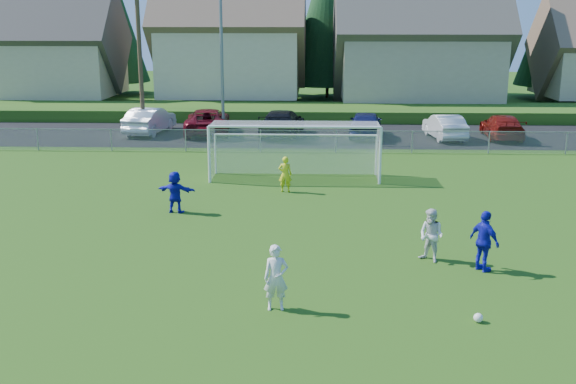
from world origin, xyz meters
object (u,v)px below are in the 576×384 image
goalkeeper (285,174)px  player_white_b (431,236)px  player_white_a (276,278)px  car_g (502,127)px  car_e (366,124)px  soccer_goal (295,142)px  soccer_ball (478,318)px  car_c (208,121)px  car_d (282,123)px  player_blue_a (484,241)px  car_f (445,127)px  car_b (150,120)px  player_blue_b (175,192)px

goalkeeper → player_white_b: bearing=120.9°
player_white_a → car_g: size_ratio=0.34×
car_e → soccer_goal: (-3.91, -10.80, 0.83)m
soccer_ball → car_c: 28.22m
car_c → car_d: bearing=167.7°
player_white_b → car_e: (-0.33, 21.35, 0.01)m
soccer_goal → player_white_b: bearing=-68.1°
car_g → car_d: bearing=1.9°
soccer_goal → car_g: bearing=41.8°
soccer_ball → soccer_goal: bearing=107.8°
player_white_a → car_e: 25.18m
player_white_b → player_blue_a: (1.34, -0.71, 0.08)m
player_white_b → car_f: bearing=121.7°
player_blue_a → car_f: player_blue_a is taller
car_e → soccer_goal: 11.51m
car_c → car_e: size_ratio=1.21×
car_b → car_e: bearing=-175.8°
soccer_ball → car_c: bearing=111.6°
car_g → soccer_ball: bearing=77.8°
player_blue_a → car_b: 27.33m
goalkeeper → car_c: car_c is taller
player_blue_b → car_e: car_e is taller
player_white_a → car_b: 27.34m
player_blue_b → soccer_goal: size_ratio=0.21×
player_blue_a → player_blue_b: size_ratio=1.13×
player_white_a → car_g: bearing=57.3°
goalkeeper → car_g: size_ratio=0.30×
car_g → player_blue_a: bearing=77.6°
car_g → goalkeeper: bearing=51.0°
car_g → car_b: bearing=1.1°
player_blue_a → car_b: size_ratio=0.35×
car_g → soccer_goal: soccer_goal is taller
car_f → car_g: bearing=177.7°
car_d → car_e: 5.01m
soccer_ball → car_g: bearing=74.0°
player_white_b → player_blue_b: bearing=-166.5°
goalkeeper → car_b: car_b is taller
goalkeeper → soccer_goal: 2.72m
player_white_b → player_blue_a: 1.52m
player_blue_b → car_b: size_ratio=0.31×
soccer_ball → car_c: car_c is taller
goalkeeper → car_g: (12.26, 13.24, -0.03)m
player_blue_b → car_c: (-1.51, 17.35, 0.01)m
player_white_b → soccer_goal: soccer_goal is taller
car_c → goalkeeper: bearing=104.8°
player_white_a → player_blue_b: (-4.13, 8.33, -0.04)m
player_white_a → car_d: (-1.04, 25.18, -0.02)m
player_white_a → car_b: (-9.23, 25.73, -0.00)m
player_white_a → player_blue_a: (5.64, 2.80, 0.05)m
soccer_ball → soccer_goal: 15.42m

